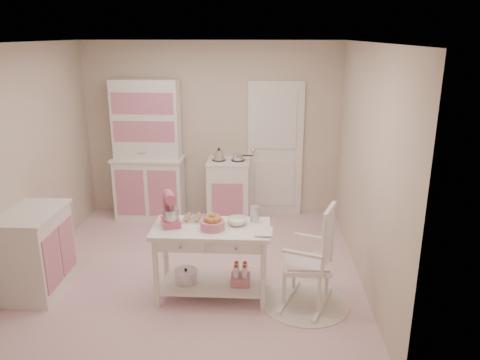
# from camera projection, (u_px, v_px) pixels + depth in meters

# --- Properties ---
(room_shell) EXTENTS (3.84, 3.84, 2.62)m
(room_shell) POSITION_uv_depth(u_px,v_px,m) (193.00, 133.00, 5.09)
(room_shell) COLOR #D18296
(room_shell) RESTS_ON ground
(door) EXTENTS (0.82, 0.05, 2.04)m
(door) POSITION_uv_depth(u_px,v_px,m) (275.00, 150.00, 7.01)
(door) COLOR white
(door) RESTS_ON ground
(hutch) EXTENTS (1.06, 0.50, 2.08)m
(hutch) POSITION_uv_depth(u_px,v_px,m) (148.00, 150.00, 6.90)
(hutch) COLOR white
(hutch) RESTS_ON ground
(stove) EXTENTS (0.62, 0.57, 0.92)m
(stove) POSITION_uv_depth(u_px,v_px,m) (229.00, 190.00, 6.96)
(stove) COLOR white
(stove) RESTS_ON ground
(base_cabinet) EXTENTS (0.54, 0.84, 0.92)m
(base_cabinet) POSITION_uv_depth(u_px,v_px,m) (37.00, 252.00, 4.99)
(base_cabinet) COLOR white
(base_cabinet) RESTS_ON ground
(lace_rug) EXTENTS (0.92, 0.92, 0.01)m
(lace_rug) POSITION_uv_depth(u_px,v_px,m) (305.00, 302.00, 4.88)
(lace_rug) COLOR white
(lace_rug) RESTS_ON ground
(rocking_chair) EXTENTS (0.70, 0.84, 1.10)m
(rocking_chair) POSITION_uv_depth(u_px,v_px,m) (307.00, 255.00, 4.72)
(rocking_chair) COLOR white
(rocking_chair) RESTS_ON ground
(work_table) EXTENTS (1.20, 0.60, 0.80)m
(work_table) POSITION_uv_depth(u_px,v_px,m) (212.00, 262.00, 4.89)
(work_table) COLOR white
(work_table) RESTS_ON ground
(stand_mixer) EXTENTS (0.28, 0.33, 0.34)m
(stand_mixer) POSITION_uv_depth(u_px,v_px,m) (170.00, 210.00, 4.76)
(stand_mixer) COLOR #CC5674
(stand_mixer) RESTS_ON work_table
(cookie_tray) EXTENTS (0.34, 0.24, 0.02)m
(cookie_tray) POSITION_uv_depth(u_px,v_px,m) (199.00, 219.00, 4.95)
(cookie_tray) COLOR silver
(cookie_tray) RESTS_ON work_table
(bread_basket) EXTENTS (0.25, 0.25, 0.09)m
(bread_basket) POSITION_uv_depth(u_px,v_px,m) (213.00, 225.00, 4.71)
(bread_basket) COLOR #D07895
(bread_basket) RESTS_ON work_table
(mixing_bowl) EXTENTS (0.21, 0.21, 0.07)m
(mixing_bowl) POSITION_uv_depth(u_px,v_px,m) (237.00, 221.00, 4.83)
(mixing_bowl) COLOR white
(mixing_bowl) RESTS_ON work_table
(metal_pitcher) EXTENTS (0.10, 0.10, 0.17)m
(metal_pitcher) POSITION_uv_depth(u_px,v_px,m) (255.00, 214.00, 4.88)
(metal_pitcher) COLOR silver
(metal_pitcher) RESTS_ON work_table
(recipe_book) EXTENTS (0.18, 0.24, 0.02)m
(recipe_book) POSITION_uv_depth(u_px,v_px,m) (255.00, 232.00, 4.63)
(recipe_book) COLOR white
(recipe_book) RESTS_ON work_table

